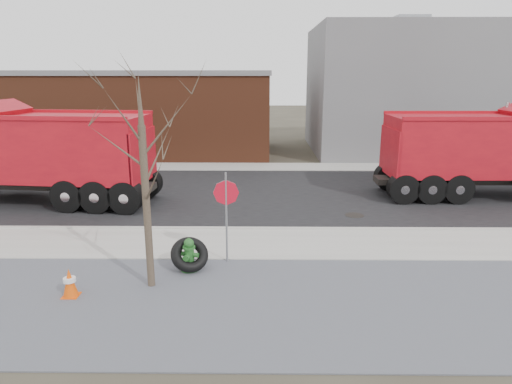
{
  "coord_description": "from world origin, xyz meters",
  "views": [
    {
      "loc": [
        -0.47,
        -12.96,
        5.19
      ],
      "look_at": [
        -0.64,
        1.33,
        1.4
      ],
      "focal_mm": 32.0,
      "sensor_mm": 36.0,
      "label": 1
    }
  ],
  "objects_px": {
    "stop_sign": "(226,202)",
    "dump_truck_red_a": "(486,151)",
    "truck_tire": "(190,255)",
    "dump_truck_red_b": "(43,153)",
    "fire_hydrant": "(189,256)"
  },
  "relations": [
    {
      "from": "stop_sign",
      "to": "dump_truck_red_a",
      "type": "bearing_deg",
      "value": 53.6
    },
    {
      "from": "dump_truck_red_a",
      "to": "dump_truck_red_b",
      "type": "height_order",
      "value": "dump_truck_red_b"
    },
    {
      "from": "truck_tire",
      "to": "stop_sign",
      "type": "height_order",
      "value": "stop_sign"
    },
    {
      "from": "stop_sign",
      "to": "fire_hydrant",
      "type": "bearing_deg",
      "value": -129.67
    },
    {
      "from": "truck_tire",
      "to": "stop_sign",
      "type": "bearing_deg",
      "value": 29.13
    },
    {
      "from": "fire_hydrant",
      "to": "dump_truck_red_b",
      "type": "bearing_deg",
      "value": 150.93
    },
    {
      "from": "truck_tire",
      "to": "dump_truck_red_a",
      "type": "bearing_deg",
      "value": 33.98
    },
    {
      "from": "fire_hydrant",
      "to": "stop_sign",
      "type": "bearing_deg",
      "value": 45.98
    },
    {
      "from": "truck_tire",
      "to": "stop_sign",
      "type": "relative_size",
      "value": 0.5
    },
    {
      "from": "stop_sign",
      "to": "dump_truck_red_b",
      "type": "bearing_deg",
      "value": 161.68
    },
    {
      "from": "truck_tire",
      "to": "stop_sign",
      "type": "xyz_separation_m",
      "value": [
        0.96,
        0.54,
        1.32
      ]
    },
    {
      "from": "stop_sign",
      "to": "dump_truck_red_a",
      "type": "xyz_separation_m",
      "value": [
        10.37,
        7.1,
        0.2
      ]
    },
    {
      "from": "dump_truck_red_a",
      "to": "dump_truck_red_b",
      "type": "xyz_separation_m",
      "value": [
        -18.12,
        -1.15,
        0.07
      ]
    },
    {
      "from": "stop_sign",
      "to": "truck_tire",
      "type": "bearing_deg",
      "value": -131.67
    },
    {
      "from": "stop_sign",
      "to": "dump_truck_red_a",
      "type": "height_order",
      "value": "dump_truck_red_a"
    }
  ]
}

